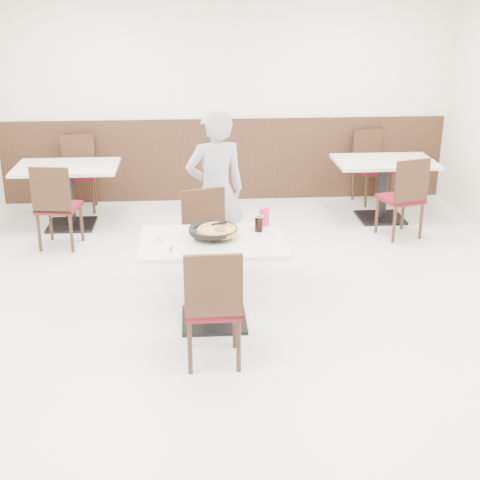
{
  "coord_description": "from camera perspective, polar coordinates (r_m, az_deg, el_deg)",
  "views": [
    {
      "loc": [
        -0.45,
        -5.28,
        2.67
      ],
      "look_at": [
        -0.08,
        -0.3,
        0.81
      ],
      "focal_mm": 50.0,
      "sensor_mm": 36.0,
      "label": 1
    }
  ],
  "objects": [
    {
      "name": "pizza_server",
      "position": [
        5.49,
        -1.68,
        0.98
      ],
      "size": [
        0.08,
        0.1,
        0.0
      ],
      "primitive_type": "cube",
      "rotation": [
        0.0,
        0.0,
        0.04
      ],
      "color": "silver",
      "rests_on": "pizza"
    },
    {
      "name": "cola_glass",
      "position": [
        5.68,
        1.61,
        1.37
      ],
      "size": [
        0.08,
        0.08,
        0.13
      ],
      "primitive_type": "cylinder",
      "rotation": [
        0.0,
        0.0,
        -0.13
      ],
      "color": "black",
      "rests_on": "main_table"
    },
    {
      "name": "side_plate",
      "position": [
        5.39,
        -6.68,
        -0.48
      ],
      "size": [
        0.2,
        0.2,
        0.01
      ],
      "primitive_type": "cylinder",
      "rotation": [
        0.0,
        0.0,
        -0.13
      ],
      "color": "silver",
      "rests_on": "napkin"
    },
    {
      "name": "bg_chair_left_near",
      "position": [
        7.58,
        -15.23,
        2.88
      ],
      "size": [
        0.48,
        0.48,
        0.95
      ],
      "primitive_type": null,
      "rotation": [
        0.0,
        0.0,
        -0.16
      ],
      "color": "black",
      "rests_on": "floor"
    },
    {
      "name": "bg_chair_left_far",
      "position": [
        8.83,
        -13.62,
        5.46
      ],
      "size": [
        0.44,
        0.44,
        0.95
      ],
      "primitive_type": null,
      "rotation": [
        0.0,
        0.0,
        3.2
      ],
      "color": "black",
      "rests_on": "floor"
    },
    {
      "name": "wall_front",
      "position": [
        2.24,
        8.45,
        -14.48
      ],
      "size": [
        6.0,
        0.04,
        2.8
      ],
      "primitive_type": "cube",
      "color": "silver",
      "rests_on": "floor"
    },
    {
      "name": "wall_back",
      "position": [
        8.89,
        -1.31,
        12.22
      ],
      "size": [
        6.0,
        0.04,
        2.8
      ],
      "primitive_type": "cube",
      "color": "silver",
      "rests_on": "floor"
    },
    {
      "name": "bg_table_right",
      "position": [
        8.44,
        12.06,
        4.21
      ],
      "size": [
        1.23,
        0.84,
        0.75
      ],
      "primitive_type": null,
      "rotation": [
        0.0,
        0.0,
        -0.04
      ],
      "color": "beige",
      "rests_on": "floor"
    },
    {
      "name": "bg_table_left",
      "position": [
        8.25,
        -14.37,
        3.64
      ],
      "size": [
        1.28,
        0.93,
        0.75
      ],
      "primitive_type": null,
      "rotation": [
        0.0,
        0.0,
        -0.11
      ],
      "color": "beige",
      "rests_on": "floor"
    },
    {
      "name": "fork",
      "position": [
        5.44,
        -6.82,
        -0.19
      ],
      "size": [
        0.06,
        0.14,
        0.0
      ],
      "primitive_type": "cube",
      "rotation": [
        0.0,
        0.0,
        -0.34
      ],
      "color": "silver",
      "rests_on": "side_plate"
    },
    {
      "name": "bg_chair_right_far",
      "position": [
        9.08,
        11.27,
        6.06
      ],
      "size": [
        0.51,
        0.51,
        0.95
      ],
      "primitive_type": null,
      "rotation": [
        0.0,
        0.0,
        3.39
      ],
      "color": "black",
      "rests_on": "floor"
    },
    {
      "name": "pizza_pan",
      "position": [
        5.54,
        -2.31,
        0.59
      ],
      "size": [
        0.36,
        0.36,
        0.01
      ],
      "primitive_type": "cylinder",
      "rotation": [
        0.0,
        0.0,
        -0.13
      ],
      "color": "black",
      "rests_on": "trivet"
    },
    {
      "name": "diner_person",
      "position": [
        6.62,
        -2.09,
        4.15
      ],
      "size": [
        0.67,
        0.52,
        1.63
      ],
      "primitive_type": "imported",
      "rotation": [
        0.0,
        0.0,
        3.38
      ],
      "color": "#9E9EA3",
      "rests_on": "floor"
    },
    {
      "name": "floor",
      "position": [
        5.94,
        0.58,
        -6.29
      ],
      "size": [
        7.0,
        7.0,
        0.0
      ],
      "primitive_type": "plane",
      "color": "#BBBBB6",
      "rests_on": "ground"
    },
    {
      "name": "wainscot_back",
      "position": [
        9.03,
        -1.26,
        6.86
      ],
      "size": [
        5.9,
        0.03,
        1.1
      ],
      "primitive_type": "cube",
      "color": "black",
      "rests_on": "floor"
    },
    {
      "name": "red_cup",
      "position": [
        5.83,
        2.09,
        2.04
      ],
      "size": [
        0.1,
        0.1,
        0.16
      ],
      "primitive_type": "cylinder",
      "rotation": [
        0.0,
        0.0,
        -0.13
      ],
      "color": "#C52343",
      "rests_on": "main_table"
    },
    {
      "name": "pizza",
      "position": [
        5.51,
        -1.96,
        0.7
      ],
      "size": [
        0.38,
        0.38,
        0.02
      ],
      "primitive_type": "cylinder",
      "rotation": [
        0.0,
        0.0,
        -0.13
      ],
      "color": "gold",
      "rests_on": "pizza_pan"
    },
    {
      "name": "trivet",
      "position": [
        5.51,
        -2.07,
        0.23
      ],
      "size": [
        0.12,
        0.12,
        0.04
      ],
      "primitive_type": "cylinder",
      "rotation": [
        0.0,
        0.0,
        -0.13
      ],
      "color": "black",
      "rests_on": "main_table"
    },
    {
      "name": "chair_near",
      "position": [
        5.02,
        -2.35,
        -5.5
      ],
      "size": [
        0.42,
        0.42,
        0.95
      ],
      "primitive_type": null,
      "rotation": [
        0.0,
        0.0,
        0.01
      ],
      "color": "black",
      "rests_on": "floor"
    },
    {
      "name": "bg_chair_right_near",
      "position": [
        7.85,
        13.54,
        3.62
      ],
      "size": [
        0.52,
        0.52,
        0.95
      ],
      "primitive_type": null,
      "rotation": [
        0.0,
        0.0,
        0.3
      ],
      "color": "black",
      "rests_on": "floor"
    },
    {
      "name": "main_table",
      "position": [
        5.65,
        -2.28,
        -3.56
      ],
      "size": [
        1.29,
        0.95,
        0.75
      ],
      "primitive_type": null,
      "rotation": [
        0.0,
        0.0,
        -0.13
      ],
      "color": "beige",
      "rests_on": "floor"
    },
    {
      "name": "chair_far",
      "position": [
        6.21,
        -2.59,
        -0.3
      ],
      "size": [
        0.52,
        0.52,
        0.95
      ],
      "primitive_type": null,
      "rotation": [
        0.0,
        0.0,
        3.42
      ],
      "color": "black",
      "rests_on": "floor"
    },
    {
      "name": "napkin",
      "position": [
        5.35,
        -6.71,
        -0.71
      ],
      "size": [
        0.18,
        0.18,
        0.0
      ],
      "primitive_type": "cube",
      "rotation": [
        0.0,
        0.0,
        0.01
      ],
      "color": "white",
      "rests_on": "main_table"
    }
  ]
}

